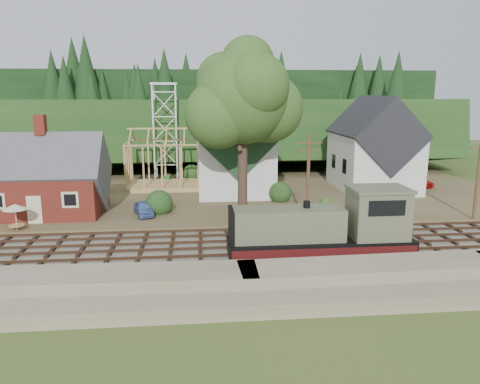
{
  "coord_description": "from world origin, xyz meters",
  "views": [
    {
      "loc": [
        -2.39,
        -32.41,
        11.23
      ],
      "look_at": [
        1.37,
        6.0,
        3.0
      ],
      "focal_mm": 35.0,
      "sensor_mm": 36.0,
      "label": 1
    }
  ],
  "objects": [
    {
      "name": "hillside",
      "position": [
        0.0,
        42.0,
        0.0
      ],
      "size": [
        70.0,
        28.96,
        12.74
      ],
      "primitive_type": "cube",
      "rotation": [
        -0.17,
        0.0,
        0.0
      ],
      "color": "#1E3F19",
      "rests_on": "ground"
    },
    {
      "name": "village_flat",
      "position": [
        0.0,
        18.0,
        0.15
      ],
      "size": [
        64.0,
        26.0,
        0.3
      ],
      "primitive_type": "cube",
      "color": "brown",
      "rests_on": "ground"
    },
    {
      "name": "big_tree",
      "position": [
        2.17,
        10.08,
        10.22
      ],
      "size": [
        10.9,
        8.4,
        14.7
      ],
      "color": "#38281E",
      "rests_on": "village_flat"
    },
    {
      "name": "depot",
      "position": [
        -16.0,
        11.0,
        3.21
      ],
      "size": [
        10.8,
        7.41,
        9.0
      ],
      "color": "#511C12",
      "rests_on": "village_flat"
    },
    {
      "name": "embankment",
      "position": [
        0.0,
        -8.5,
        0.0
      ],
      "size": [
        64.0,
        5.0,
        1.6
      ],
      "primitive_type": "cube",
      "color": "#7F7259",
      "rests_on": "ground"
    },
    {
      "name": "lattice_tower",
      "position": [
        -6.0,
        28.0,
        10.03
      ],
      "size": [
        3.2,
        3.2,
        12.12
      ],
      "color": "silver",
      "rests_on": "village_flat"
    },
    {
      "name": "patio_set",
      "position": [
        -16.86,
        5.65,
        2.14
      ],
      "size": [
        1.94,
        1.94,
        2.16
      ],
      "color": "silver",
      "rests_on": "village_flat"
    },
    {
      "name": "telegraph_pole_far",
      "position": [
        22.0,
        5.2,
        4.25
      ],
      "size": [
        2.2,
        0.28,
        8.0
      ],
      "color": "#4C331E",
      "rests_on": "ground"
    },
    {
      "name": "ground",
      "position": [
        0.0,
        0.0,
        0.0
      ],
      "size": [
        140.0,
        140.0,
        0.0
      ],
      "primitive_type": "plane",
      "color": "#384C1E",
      "rests_on": "ground"
    },
    {
      "name": "car_red",
      "position": [
        23.36,
        19.23,
        0.9
      ],
      "size": [
        4.55,
        2.59,
        1.2
      ],
      "primitive_type": "imported",
      "rotation": [
        0.0,
        0.0,
        1.42
      ],
      "color": "red",
      "rests_on": "village_flat"
    },
    {
      "name": "car_blue",
      "position": [
        -7.09,
        9.39,
        0.92
      ],
      "size": [
        2.38,
        3.91,
        1.25
      ],
      "primitive_type": "imported",
      "rotation": [
        0.0,
        0.0,
        0.27
      ],
      "color": "#5775BB",
      "rests_on": "village_flat"
    },
    {
      "name": "railroad_bed",
      "position": [
        0.0,
        0.0,
        0.08
      ],
      "size": [
        64.0,
        11.0,
        0.16
      ],
      "primitive_type": "cube",
      "color": "#726B5B",
      "rests_on": "ground"
    },
    {
      "name": "ridge",
      "position": [
        0.0,
        58.0,
        0.0
      ],
      "size": [
        80.0,
        20.0,
        12.0
      ],
      "primitive_type": "cube",
      "color": "black",
      "rests_on": "ground"
    },
    {
      "name": "locomotive",
      "position": [
        6.41,
        -3.0,
        2.16
      ],
      "size": [
        12.23,
        3.06,
        4.89
      ],
      "color": "black",
      "rests_on": "railroad_bed"
    },
    {
      "name": "church",
      "position": [
        2.0,
        19.68,
        5.18
      ],
      "size": [
        8.4,
        15.17,
        13.0
      ],
      "color": "silver",
      "rests_on": "village_flat"
    },
    {
      "name": "telegraph_pole_near",
      "position": [
        7.0,
        5.2,
        4.25
      ],
      "size": [
        2.2,
        0.28,
        8.0
      ],
      "color": "#4C331E",
      "rests_on": "ground"
    },
    {
      "name": "timber_frame",
      "position": [
        -6.0,
        22.0,
        3.27
      ],
      "size": [
        8.2,
        6.2,
        6.99
      ],
      "color": "tan",
      "rests_on": "village_flat"
    },
    {
      "name": "farmhouse",
      "position": [
        18.0,
        19.0,
        4.87
      ],
      "size": [
        8.4,
        10.8,
        10.6
      ],
      "color": "silver",
      "rests_on": "village_flat"
    }
  ]
}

